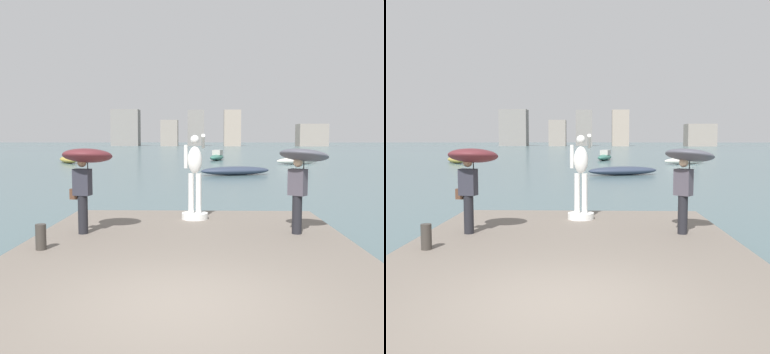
% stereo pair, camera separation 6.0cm
% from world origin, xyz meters
% --- Properties ---
extents(ground_plane, '(400.00, 400.00, 0.00)m').
position_xyz_m(ground_plane, '(0.00, 40.00, 0.00)').
color(ground_plane, '#4C666B').
extents(pier, '(6.90, 10.58, 0.40)m').
position_xyz_m(pier, '(0.00, 2.29, 0.20)').
color(pier, '#70665B').
rests_on(pier, ground).
extents(statue_white_figure, '(0.70, 0.91, 2.28)m').
position_xyz_m(statue_white_figure, '(0.07, 6.19, 1.31)').
color(statue_white_figure, white).
rests_on(statue_white_figure, pier).
extents(onlooker_left, '(1.32, 1.34, 1.99)m').
position_xyz_m(onlooker_left, '(-2.34, 4.26, 1.99)').
color(onlooker_left, black).
rests_on(onlooker_left, pier).
extents(onlooker_right, '(1.54, 1.54, 2.01)m').
position_xyz_m(onlooker_right, '(2.52, 4.33, 1.96)').
color(onlooker_right, black).
rests_on(onlooker_right, pier).
extents(mooring_bollard, '(0.21, 0.21, 0.50)m').
position_xyz_m(mooring_bollard, '(-2.86, 2.75, 0.65)').
color(mooring_bollard, '#38332D').
rests_on(mooring_bollard, pier).
extents(boat_near, '(3.52, 4.64, 0.64)m').
position_xyz_m(boat_near, '(-13.55, 39.89, 0.32)').
color(boat_near, '#B2993D').
rests_on(boat_near, ground).
extents(boat_mid, '(4.91, 3.15, 1.28)m').
position_xyz_m(boat_mid, '(9.57, 38.63, 0.47)').
color(boat_mid, silver).
rests_on(boat_mid, ground).
extents(boat_far, '(5.15, 2.68, 0.59)m').
position_xyz_m(boat_far, '(2.49, 25.46, 0.30)').
color(boat_far, '#2D384C').
rests_on(boat_far, ground).
extents(boat_rightward, '(2.32, 4.43, 1.17)m').
position_xyz_m(boat_rightward, '(1.79, 45.96, 0.43)').
color(boat_rightward, '#336B5B').
rests_on(boat_rightward, ground).
extents(distant_skyline, '(65.74, 10.48, 11.33)m').
position_xyz_m(distant_skyline, '(-0.72, 134.62, 4.85)').
color(distant_skyline, gray).
rests_on(distant_skyline, ground).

